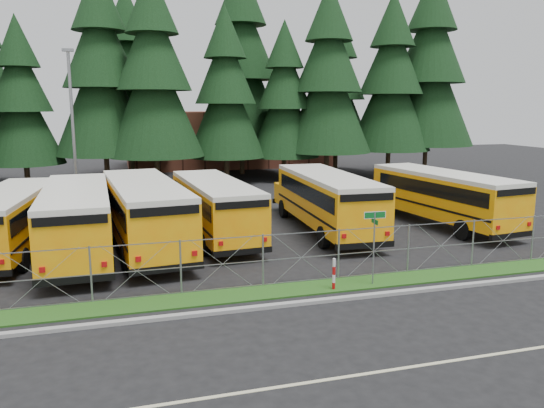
{
  "coord_description": "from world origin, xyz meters",
  "views": [
    {
      "loc": [
        -5.9,
        -19.09,
        6.58
      ],
      "look_at": [
        0.79,
        4.0,
        2.14
      ],
      "focal_mm": 35.0,
      "sensor_mm": 36.0,
      "label": 1
    }
  ],
  "objects_px": {
    "bus_3": "(144,215)",
    "bus_6": "(324,202)",
    "street_sign": "(374,232)",
    "bus_1": "(13,222)",
    "bus_east": "(438,198)",
    "light_standard": "(73,123)",
    "bus_4": "(213,209)",
    "bus_2": "(78,221)",
    "striped_bollard": "(334,275)"
  },
  "relations": [
    {
      "from": "street_sign",
      "to": "bus_6",
      "type": "bearing_deg",
      "value": 80.02
    },
    {
      "from": "bus_6",
      "to": "street_sign",
      "type": "bearing_deg",
      "value": -97.53
    },
    {
      "from": "striped_bollard",
      "to": "street_sign",
      "type": "bearing_deg",
      "value": 4.36
    },
    {
      "from": "bus_1",
      "to": "bus_4",
      "type": "relative_size",
      "value": 0.98
    },
    {
      "from": "bus_6",
      "to": "light_standard",
      "type": "distance_m",
      "value": 17.39
    },
    {
      "from": "bus_3",
      "to": "street_sign",
      "type": "distance_m",
      "value": 11.12
    },
    {
      "from": "bus_1",
      "to": "bus_3",
      "type": "height_order",
      "value": "bus_3"
    },
    {
      "from": "bus_east",
      "to": "bus_2",
      "type": "bearing_deg",
      "value": 176.21
    },
    {
      "from": "striped_bollard",
      "to": "light_standard",
      "type": "xyz_separation_m",
      "value": [
        -9.99,
        19.55,
        4.9
      ]
    },
    {
      "from": "bus_3",
      "to": "bus_4",
      "type": "xyz_separation_m",
      "value": [
        3.49,
        1.23,
        -0.13
      ]
    },
    {
      "from": "bus_east",
      "to": "bus_3",
      "type": "bearing_deg",
      "value": 175.0
    },
    {
      "from": "bus_2",
      "to": "striped_bollard",
      "type": "distance_m",
      "value": 11.84
    },
    {
      "from": "bus_3",
      "to": "street_sign",
      "type": "bearing_deg",
      "value": -50.37
    },
    {
      "from": "street_sign",
      "to": "bus_east",
      "type": "bearing_deg",
      "value": 45.55
    },
    {
      "from": "bus_3",
      "to": "bus_6",
      "type": "xyz_separation_m",
      "value": [
        9.43,
        0.94,
        -0.05
      ]
    },
    {
      "from": "bus_2",
      "to": "bus_east",
      "type": "xyz_separation_m",
      "value": [
        18.99,
        1.06,
        -0.04
      ]
    },
    {
      "from": "bus_4",
      "to": "light_standard",
      "type": "xyz_separation_m",
      "value": [
        -7.21,
        10.38,
        4.03
      ]
    },
    {
      "from": "bus_3",
      "to": "street_sign",
      "type": "height_order",
      "value": "bus_3"
    },
    {
      "from": "bus_1",
      "to": "bus_4",
      "type": "bearing_deg",
      "value": 8.0
    },
    {
      "from": "bus_4",
      "to": "bus_3",
      "type": "bearing_deg",
      "value": -164.54
    },
    {
      "from": "street_sign",
      "to": "bus_1",
      "type": "bearing_deg",
      "value": 147.55
    },
    {
      "from": "light_standard",
      "to": "bus_east",
      "type": "bearing_deg",
      "value": -29.14
    },
    {
      "from": "bus_4",
      "to": "bus_6",
      "type": "relative_size",
      "value": 0.95
    },
    {
      "from": "bus_east",
      "to": "bus_1",
      "type": "bearing_deg",
      "value": 172.29
    },
    {
      "from": "bus_3",
      "to": "bus_4",
      "type": "relative_size",
      "value": 1.09
    },
    {
      "from": "striped_bollard",
      "to": "light_standard",
      "type": "bearing_deg",
      "value": 117.06
    },
    {
      "from": "bus_2",
      "to": "bus_6",
      "type": "height_order",
      "value": "bus_2"
    },
    {
      "from": "bus_east",
      "to": "light_standard",
      "type": "height_order",
      "value": "light_standard"
    },
    {
      "from": "bus_east",
      "to": "light_standard",
      "type": "distance_m",
      "value": 23.05
    },
    {
      "from": "bus_4",
      "to": "bus_1",
      "type": "bearing_deg",
      "value": 178.51
    },
    {
      "from": "bus_4",
      "to": "bus_east",
      "type": "distance_m",
      "value": 12.63
    },
    {
      "from": "street_sign",
      "to": "striped_bollard",
      "type": "bearing_deg",
      "value": -175.64
    },
    {
      "from": "bus_east",
      "to": "light_standard",
      "type": "relative_size",
      "value": 1.14
    },
    {
      "from": "bus_3",
      "to": "bus_6",
      "type": "distance_m",
      "value": 9.47
    },
    {
      "from": "bus_2",
      "to": "bus_3",
      "type": "distance_m",
      "value": 2.93
    },
    {
      "from": "bus_east",
      "to": "street_sign",
      "type": "distance_m",
      "value": 11.75
    },
    {
      "from": "bus_1",
      "to": "bus_2",
      "type": "relative_size",
      "value": 0.93
    },
    {
      "from": "bus_2",
      "to": "bus_4",
      "type": "distance_m",
      "value": 6.61
    },
    {
      "from": "bus_2",
      "to": "bus_4",
      "type": "relative_size",
      "value": 1.06
    },
    {
      "from": "bus_6",
      "to": "striped_bollard",
      "type": "relative_size",
      "value": 9.88
    },
    {
      "from": "bus_3",
      "to": "street_sign",
      "type": "xyz_separation_m",
      "value": [
        7.88,
        -7.82,
        0.43
      ]
    },
    {
      "from": "bus_1",
      "to": "striped_bollard",
      "type": "bearing_deg",
      "value": -30.61
    },
    {
      "from": "bus_2",
      "to": "bus_3",
      "type": "height_order",
      "value": "bus_3"
    },
    {
      "from": "bus_east",
      "to": "bus_4",
      "type": "bearing_deg",
      "value": 169.98
    },
    {
      "from": "bus_3",
      "to": "striped_bollard",
      "type": "relative_size",
      "value": 10.18
    },
    {
      "from": "bus_2",
      "to": "bus_4",
      "type": "bearing_deg",
      "value": 13.04
    },
    {
      "from": "bus_east",
      "to": "striped_bollard",
      "type": "relative_size",
      "value": 9.61
    },
    {
      "from": "street_sign",
      "to": "striped_bollard",
      "type": "xyz_separation_m",
      "value": [
        -1.62,
        -0.12,
        -1.43
      ]
    },
    {
      "from": "bus_6",
      "to": "striped_bollard",
      "type": "height_order",
      "value": "bus_6"
    },
    {
      "from": "light_standard",
      "to": "striped_bollard",
      "type": "bearing_deg",
      "value": -62.94
    }
  ]
}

